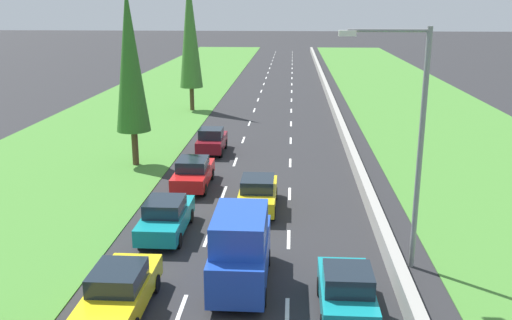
{
  "coord_description": "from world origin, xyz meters",
  "views": [
    {
      "loc": [
        1.78,
        -1.3,
        9.74
      ],
      "look_at": [
        -0.26,
        30.52,
        0.85
      ],
      "focal_mm": 39.47,
      "sensor_mm": 36.0,
      "label": 1
    }
  ],
  "objects_px": {
    "street_light_mast": "(412,133)",
    "maroon_hatchback_left_lane": "(212,141)",
    "blue_van_centre_lane": "(241,249)",
    "poplar_tree_second": "(130,60)",
    "yellow_sedan_left_lane": "(120,290)",
    "yellow_sedan_centre_lane": "(258,193)",
    "poplar_tree_third": "(190,30)",
    "teal_sedan_left_lane": "(166,217)",
    "teal_hatchback_right_lane": "(347,292)",
    "red_sedan_left_lane_fourth": "(193,173)"
  },
  "relations": [
    {
      "from": "maroon_hatchback_left_lane",
      "to": "poplar_tree_third",
      "type": "distance_m",
      "value": 17.22
    },
    {
      "from": "blue_van_centre_lane",
      "to": "poplar_tree_third",
      "type": "bearing_deg",
      "value": 102.79
    },
    {
      "from": "yellow_sedan_left_lane",
      "to": "street_light_mast",
      "type": "relative_size",
      "value": 0.5
    },
    {
      "from": "yellow_sedan_centre_lane",
      "to": "yellow_sedan_left_lane",
      "type": "bearing_deg",
      "value": -111.3
    },
    {
      "from": "poplar_tree_third",
      "to": "street_light_mast",
      "type": "xyz_separation_m",
      "value": [
        13.7,
        -31.86,
        -2.19
      ]
    },
    {
      "from": "blue_van_centre_lane",
      "to": "maroon_hatchback_left_lane",
      "type": "distance_m",
      "value": 18.72
    },
    {
      "from": "poplar_tree_second",
      "to": "street_light_mast",
      "type": "xyz_separation_m",
      "value": [
        13.99,
        -13.2,
        -1.26
      ]
    },
    {
      "from": "poplar_tree_second",
      "to": "poplar_tree_third",
      "type": "relative_size",
      "value": 0.85
    },
    {
      "from": "teal_hatchback_right_lane",
      "to": "poplar_tree_second",
      "type": "bearing_deg",
      "value": 124.31
    },
    {
      "from": "yellow_sedan_left_lane",
      "to": "poplar_tree_third",
      "type": "bearing_deg",
      "value": 96.24
    },
    {
      "from": "red_sedan_left_lane_fourth",
      "to": "yellow_sedan_left_lane",
      "type": "bearing_deg",
      "value": -90.58
    },
    {
      "from": "blue_van_centre_lane",
      "to": "poplar_tree_third",
      "type": "height_order",
      "value": "poplar_tree_third"
    },
    {
      "from": "yellow_sedan_centre_lane",
      "to": "teal_sedan_left_lane",
      "type": "bearing_deg",
      "value": -137.94
    },
    {
      "from": "teal_sedan_left_lane",
      "to": "street_light_mast",
      "type": "height_order",
      "value": "street_light_mast"
    },
    {
      "from": "yellow_sedan_left_lane",
      "to": "yellow_sedan_centre_lane",
      "type": "height_order",
      "value": "same"
    },
    {
      "from": "red_sedan_left_lane_fourth",
      "to": "yellow_sedan_centre_lane",
      "type": "bearing_deg",
      "value": -40.38
    },
    {
      "from": "maroon_hatchback_left_lane",
      "to": "teal_hatchback_right_lane",
      "type": "relative_size",
      "value": 1.0
    },
    {
      "from": "maroon_hatchback_left_lane",
      "to": "poplar_tree_third",
      "type": "height_order",
      "value": "poplar_tree_third"
    },
    {
      "from": "yellow_sedan_centre_lane",
      "to": "poplar_tree_second",
      "type": "bearing_deg",
      "value": 137.91
    },
    {
      "from": "maroon_hatchback_left_lane",
      "to": "teal_hatchback_right_lane",
      "type": "bearing_deg",
      "value": -70.36
    },
    {
      "from": "teal_hatchback_right_lane",
      "to": "poplar_tree_second",
      "type": "relative_size",
      "value": 0.36
    },
    {
      "from": "blue_van_centre_lane",
      "to": "poplar_tree_second",
      "type": "xyz_separation_m",
      "value": [
        -7.95,
        15.09,
        5.09
      ]
    },
    {
      "from": "poplar_tree_second",
      "to": "poplar_tree_third",
      "type": "xyz_separation_m",
      "value": [
        0.29,
        18.66,
        0.93
      ]
    },
    {
      "from": "yellow_sedan_centre_lane",
      "to": "poplar_tree_third",
      "type": "relative_size",
      "value": 0.35
    },
    {
      "from": "red_sedan_left_lane_fourth",
      "to": "yellow_sedan_centre_lane",
      "type": "height_order",
      "value": "same"
    },
    {
      "from": "poplar_tree_second",
      "to": "yellow_sedan_centre_lane",
      "type": "bearing_deg",
      "value": -42.09
    },
    {
      "from": "teal_hatchback_right_lane",
      "to": "maroon_hatchback_left_lane",
      "type": "bearing_deg",
      "value": 109.64
    },
    {
      "from": "maroon_hatchback_left_lane",
      "to": "street_light_mast",
      "type": "relative_size",
      "value": 0.43
    },
    {
      "from": "poplar_tree_third",
      "to": "street_light_mast",
      "type": "height_order",
      "value": "poplar_tree_third"
    },
    {
      "from": "teal_sedan_left_lane",
      "to": "yellow_sedan_centre_lane",
      "type": "height_order",
      "value": "same"
    },
    {
      "from": "blue_van_centre_lane",
      "to": "red_sedan_left_lane_fourth",
      "type": "relative_size",
      "value": 1.09
    },
    {
      "from": "red_sedan_left_lane_fourth",
      "to": "street_light_mast",
      "type": "bearing_deg",
      "value": -43.26
    },
    {
      "from": "teal_sedan_left_lane",
      "to": "poplar_tree_second",
      "type": "relative_size",
      "value": 0.41
    },
    {
      "from": "yellow_sedan_left_lane",
      "to": "poplar_tree_second",
      "type": "relative_size",
      "value": 0.41
    },
    {
      "from": "teal_sedan_left_lane",
      "to": "blue_van_centre_lane",
      "type": "bearing_deg",
      "value": -50.0
    },
    {
      "from": "yellow_sedan_left_lane",
      "to": "teal_sedan_left_lane",
      "type": "xyz_separation_m",
      "value": [
        0.07,
        6.49,
        0.0
      ]
    },
    {
      "from": "teal_sedan_left_lane",
      "to": "red_sedan_left_lane_fourth",
      "type": "xyz_separation_m",
      "value": [
        0.06,
        6.6,
        0.0
      ]
    },
    {
      "from": "maroon_hatchback_left_lane",
      "to": "poplar_tree_second",
      "type": "distance_m",
      "value": 7.83
    },
    {
      "from": "street_light_mast",
      "to": "teal_hatchback_right_lane",
      "type": "bearing_deg",
      "value": -123.94
    },
    {
      "from": "yellow_sedan_left_lane",
      "to": "teal_sedan_left_lane",
      "type": "distance_m",
      "value": 6.49
    },
    {
      "from": "maroon_hatchback_left_lane",
      "to": "teal_hatchback_right_lane",
      "type": "height_order",
      "value": "same"
    },
    {
      "from": "street_light_mast",
      "to": "maroon_hatchback_left_lane",
      "type": "bearing_deg",
      "value": 120.41
    },
    {
      "from": "maroon_hatchback_left_lane",
      "to": "street_light_mast",
      "type": "height_order",
      "value": "street_light_mast"
    },
    {
      "from": "poplar_tree_second",
      "to": "red_sedan_left_lane_fourth",
      "type": "bearing_deg",
      "value": -43.48
    },
    {
      "from": "teal_sedan_left_lane",
      "to": "poplar_tree_second",
      "type": "distance_m",
      "value": 12.87
    },
    {
      "from": "yellow_sedan_left_lane",
      "to": "maroon_hatchback_left_lane",
      "type": "relative_size",
      "value": 1.15
    },
    {
      "from": "poplar_tree_third",
      "to": "blue_van_centre_lane",
      "type": "bearing_deg",
      "value": -77.21
    },
    {
      "from": "teal_sedan_left_lane",
      "to": "teal_hatchback_right_lane",
      "type": "height_order",
      "value": "teal_hatchback_right_lane"
    },
    {
      "from": "yellow_sedan_left_lane",
      "to": "poplar_tree_second",
      "type": "bearing_deg",
      "value": 103.76
    },
    {
      "from": "yellow_sedan_left_lane",
      "to": "blue_van_centre_lane",
      "type": "bearing_deg",
      "value": 29.66
    }
  ]
}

